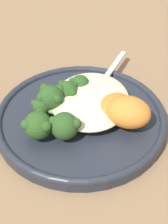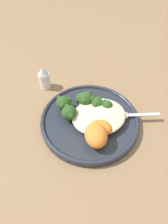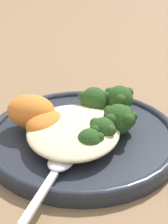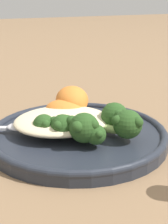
{
  "view_description": "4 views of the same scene",
  "coord_description": "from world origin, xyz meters",
  "px_view_note": "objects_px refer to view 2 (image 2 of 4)",
  "views": [
    {
      "loc": [
        0.43,
        0.06,
        0.4
      ],
      "look_at": [
        0.01,
        0.01,
        0.03
      ],
      "focal_mm": 60.0,
      "sensor_mm": 36.0,
      "label": 1
    },
    {
      "loc": [
        0.12,
        0.27,
        0.39
      ],
      "look_at": [
        0.02,
        -0.01,
        0.04
      ],
      "focal_mm": 28.0,
      "sensor_mm": 36.0,
      "label": 2
    },
    {
      "loc": [
        -0.44,
        0.0,
        0.28
      ],
      "look_at": [
        0.0,
        -0.0,
        0.05
      ],
      "focal_mm": 60.0,
      "sensor_mm": 36.0,
      "label": 3
    },
    {
      "loc": [
        -0.15,
        -0.49,
        0.23
      ],
      "look_at": [
        0.01,
        -0.01,
        0.05
      ],
      "focal_mm": 60.0,
      "sensor_mm": 36.0,
      "label": 4
    }
  ],
  "objects_px": {
    "broccoli_stalk_0": "(104,108)",
    "broccoli_stalk_5": "(72,114)",
    "quinoa_mound": "(99,116)",
    "plate": "(89,119)",
    "sweet_potato_chunk_1": "(96,135)",
    "broccoli_stalk_4": "(67,105)",
    "broccoli_stalk_3": "(84,107)",
    "broccoli_stalk_2": "(87,100)",
    "broccoli_stalk_1": "(95,106)",
    "salt_shaker": "(44,78)",
    "sweet_potato_chunk_0": "(99,128)",
    "spoon": "(126,115)"
  },
  "relations": [
    {
      "from": "broccoli_stalk_0",
      "to": "broccoli_stalk_5",
      "type": "bearing_deg",
      "value": 158.27
    },
    {
      "from": "broccoli_stalk_5",
      "to": "quinoa_mound",
      "type": "bearing_deg",
      "value": -170.34
    },
    {
      "from": "plate",
      "to": "sweet_potato_chunk_1",
      "type": "xyz_separation_m",
      "value": [
        0.01,
        0.07,
        0.03
      ]
    },
    {
      "from": "broccoli_stalk_4",
      "to": "broccoli_stalk_3",
      "type": "bearing_deg",
      "value": -146.08
    },
    {
      "from": "plate",
      "to": "broccoli_stalk_2",
      "type": "height_order",
      "value": "broccoli_stalk_2"
    },
    {
      "from": "plate",
      "to": "broccoli_stalk_0",
      "type": "distance_m",
      "value": 0.05
    },
    {
      "from": "broccoli_stalk_2",
      "to": "sweet_potato_chunk_1",
      "type": "height_order",
      "value": "sweet_potato_chunk_1"
    },
    {
      "from": "broccoli_stalk_0",
      "to": "broccoli_stalk_1",
      "type": "distance_m",
      "value": 0.02
    },
    {
      "from": "plate",
      "to": "sweet_potato_chunk_1",
      "type": "height_order",
      "value": "sweet_potato_chunk_1"
    },
    {
      "from": "broccoli_stalk_3",
      "to": "salt_shaker",
      "type": "xyz_separation_m",
      "value": [
        0.08,
        -0.16,
        0.0
      ]
    },
    {
      "from": "quinoa_mound",
      "to": "broccoli_stalk_1",
      "type": "xyz_separation_m",
      "value": [
        -0.0,
        -0.03,
        0.0
      ]
    },
    {
      "from": "plate",
      "to": "salt_shaker",
      "type": "relative_size",
      "value": 3.69
    },
    {
      "from": "sweet_potato_chunk_0",
      "to": "salt_shaker",
      "type": "xyz_separation_m",
      "value": [
        0.09,
        -0.24,
        -0.0
      ]
    },
    {
      "from": "broccoli_stalk_4",
      "to": "sweet_potato_chunk_0",
      "type": "relative_size",
      "value": 1.92
    },
    {
      "from": "quinoa_mound",
      "to": "spoon",
      "type": "bearing_deg",
      "value": 166.55
    },
    {
      "from": "broccoli_stalk_1",
      "to": "sweet_potato_chunk_0",
      "type": "relative_size",
      "value": 1.18
    },
    {
      "from": "quinoa_mound",
      "to": "salt_shaker",
      "type": "bearing_deg",
      "value": -62.76
    },
    {
      "from": "sweet_potato_chunk_0",
      "to": "broccoli_stalk_3",
      "type": "bearing_deg",
      "value": -82.71
    },
    {
      "from": "plate",
      "to": "broccoli_stalk_1",
      "type": "height_order",
      "value": "broccoli_stalk_1"
    },
    {
      "from": "broccoli_stalk_0",
      "to": "spoon",
      "type": "relative_size",
      "value": 0.77
    },
    {
      "from": "plate",
      "to": "sweet_potato_chunk_1",
      "type": "relative_size",
      "value": 3.99
    },
    {
      "from": "sweet_potato_chunk_1",
      "to": "sweet_potato_chunk_0",
      "type": "bearing_deg",
      "value": -130.64
    },
    {
      "from": "salt_shaker",
      "to": "broccoli_stalk_0",
      "type": "bearing_deg",
      "value": 124.43
    },
    {
      "from": "salt_shaker",
      "to": "broccoli_stalk_3",
      "type": "bearing_deg",
      "value": 115.73
    },
    {
      "from": "broccoli_stalk_4",
      "to": "spoon",
      "type": "distance_m",
      "value": 0.16
    },
    {
      "from": "broccoli_stalk_0",
      "to": "sweet_potato_chunk_1",
      "type": "distance_m",
      "value": 0.09
    },
    {
      "from": "broccoli_stalk_4",
      "to": "sweet_potato_chunk_1",
      "type": "distance_m",
      "value": 0.12
    },
    {
      "from": "broccoli_stalk_1",
      "to": "sweet_potato_chunk_1",
      "type": "height_order",
      "value": "sweet_potato_chunk_1"
    },
    {
      "from": "broccoli_stalk_3",
      "to": "spoon",
      "type": "relative_size",
      "value": 0.9
    },
    {
      "from": "sweet_potato_chunk_0",
      "to": "broccoli_stalk_4",
      "type": "bearing_deg",
      "value": -61.82
    },
    {
      "from": "sweet_potato_chunk_1",
      "to": "plate",
      "type": "bearing_deg",
      "value": -100.39
    },
    {
      "from": "broccoli_stalk_4",
      "to": "spoon",
      "type": "xyz_separation_m",
      "value": [
        -0.14,
        0.07,
        -0.01
      ]
    },
    {
      "from": "broccoli_stalk_2",
      "to": "broccoli_stalk_5",
      "type": "relative_size",
      "value": 1.12
    },
    {
      "from": "salt_shaker",
      "to": "broccoli_stalk_2",
      "type": "bearing_deg",
      "value": 122.09
    },
    {
      "from": "broccoli_stalk_0",
      "to": "spoon",
      "type": "bearing_deg",
      "value": -51.16
    },
    {
      "from": "plate",
      "to": "broccoli_stalk_3",
      "type": "distance_m",
      "value": 0.04
    },
    {
      "from": "quinoa_mound",
      "to": "spoon",
      "type": "xyz_separation_m",
      "value": [
        -0.07,
        0.02,
        -0.01
      ]
    },
    {
      "from": "broccoli_stalk_1",
      "to": "salt_shaker",
      "type": "relative_size",
      "value": 0.96
    },
    {
      "from": "spoon",
      "to": "sweet_potato_chunk_1",
      "type": "bearing_deg",
      "value": -140.42
    },
    {
      "from": "broccoli_stalk_2",
      "to": "broccoli_stalk_4",
      "type": "bearing_deg",
      "value": 104.47
    },
    {
      "from": "broccoli_stalk_0",
      "to": "broccoli_stalk_4",
      "type": "distance_m",
      "value": 0.1
    },
    {
      "from": "sweet_potato_chunk_1",
      "to": "broccoli_stalk_0",
      "type": "bearing_deg",
      "value": -126.05
    },
    {
      "from": "quinoa_mound",
      "to": "spoon",
      "type": "height_order",
      "value": "quinoa_mound"
    },
    {
      "from": "broccoli_stalk_2",
      "to": "spoon",
      "type": "distance_m",
      "value": 0.11
    },
    {
      "from": "sweet_potato_chunk_0",
      "to": "quinoa_mound",
      "type": "bearing_deg",
      "value": -113.28
    },
    {
      "from": "sweet_potato_chunk_1",
      "to": "salt_shaker",
      "type": "xyz_separation_m",
      "value": [
        0.07,
        -0.26,
        -0.01
      ]
    },
    {
      "from": "broccoli_stalk_5",
      "to": "salt_shaker",
      "type": "distance_m",
      "value": 0.18
    },
    {
      "from": "spoon",
      "to": "sweet_potato_chunk_0",
      "type": "bearing_deg",
      "value": -148.09
    },
    {
      "from": "broccoli_stalk_3",
      "to": "sweet_potato_chunk_0",
      "type": "distance_m",
      "value": 0.08
    },
    {
      "from": "broccoli_stalk_2",
      "to": "salt_shaker",
      "type": "distance_m",
      "value": 0.17
    }
  ]
}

